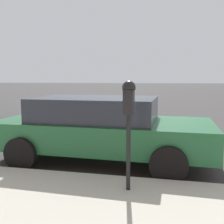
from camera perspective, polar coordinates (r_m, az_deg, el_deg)
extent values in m
plane|color=#3D3A3A|center=(6.61, 3.23, -7.93)|extent=(220.00, 220.00, 0.00)
cylinder|color=black|center=(3.78, 3.59, -8.80)|extent=(0.06, 0.06, 1.10)
cube|color=black|center=(3.65, 3.67, 2.16)|extent=(0.20, 0.14, 0.34)
sphere|color=black|center=(3.64, 3.70, 5.35)|extent=(0.19, 0.19, 0.19)
cube|color=gold|center=(3.76, 3.91, 1.66)|extent=(0.01, 0.11, 0.12)
cube|color=black|center=(3.75, 3.92, 3.47)|extent=(0.01, 0.10, 0.08)
cube|color=#1E5B33|center=(5.52, -1.76, -4.61)|extent=(1.98, 4.44, 0.55)
cube|color=#232833|center=(5.48, -3.55, 0.73)|extent=(1.70, 2.50, 0.47)
cylinder|color=black|center=(6.29, 12.67, -5.88)|extent=(0.24, 0.65, 0.64)
cylinder|color=black|center=(4.50, 12.23, -11.14)|extent=(0.24, 0.65, 0.64)
cylinder|color=black|center=(6.89, -10.70, -4.70)|extent=(0.24, 0.65, 0.64)
cylinder|color=black|center=(5.30, -19.07, -8.57)|extent=(0.24, 0.65, 0.64)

